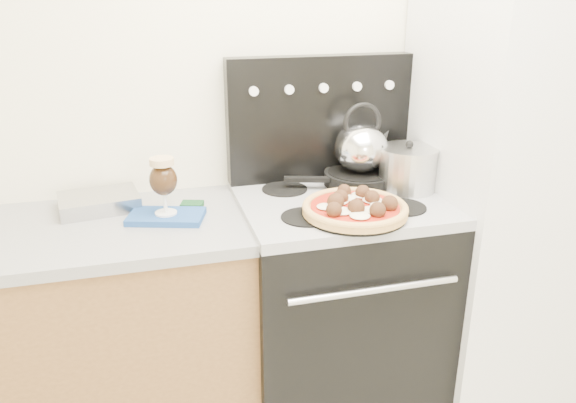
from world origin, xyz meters
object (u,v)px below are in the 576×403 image
object	(u,v)px
fridge	(506,178)
beer_glass	(164,186)
pizza	(355,206)
tea_kettle	(361,144)
base_cabinet	(50,349)
stock_pot	(407,170)
oven_mitt	(166,217)
stove_body	(337,308)
pizza_pan	(355,215)
skillet	(360,178)

from	to	relation	value
fridge	beer_glass	bearing A→B (deg)	178.49
pizza	tea_kettle	distance (m)	0.37
base_cabinet	stock_pot	xyz separation A→B (m)	(1.39, 0.00, 0.57)
oven_mitt	stock_pot	xyz separation A→B (m)	(0.94, 0.02, 0.09)
beer_glass	stock_pot	world-z (taller)	beer_glass
stove_body	base_cabinet	bearing A→B (deg)	178.70
stock_pot	beer_glass	bearing A→B (deg)	-178.88
tea_kettle	stove_body	bearing A→B (deg)	-120.01
fridge	stock_pot	xyz separation A→B (m)	(-0.41, 0.05, 0.05)
beer_glass	tea_kettle	bearing A→B (deg)	9.02
oven_mitt	pizza_pan	world-z (taller)	pizza_pan
pizza_pan	skillet	xyz separation A→B (m)	(0.14, 0.31, 0.02)
tea_kettle	stock_pot	size ratio (longest dim) A/B	1.06
pizza	base_cabinet	bearing A→B (deg)	169.38
oven_mitt	pizza_pan	xyz separation A→B (m)	(0.64, -0.19, 0.01)
fridge	oven_mitt	xyz separation A→B (m)	(-1.35, 0.04, -0.04)
pizza_pan	stock_pot	distance (m)	0.37
base_cabinet	tea_kettle	world-z (taller)	tea_kettle
stove_body	beer_glass	bearing A→B (deg)	179.06
base_cabinet	beer_glass	xyz separation A→B (m)	(0.46, -0.01, 0.60)
stove_body	fridge	world-z (taller)	fridge
base_cabinet	skillet	size ratio (longest dim) A/B	5.02
tea_kettle	pizza	bearing A→B (deg)	-100.51
base_cabinet	oven_mitt	distance (m)	0.66
beer_glass	fridge	bearing A→B (deg)	-1.51
stove_body	pizza_pan	world-z (taller)	pizza_pan
pizza_pan	oven_mitt	bearing A→B (deg)	163.35
skillet	base_cabinet	bearing A→B (deg)	-174.93
stove_body	oven_mitt	size ratio (longest dim) A/B	3.38
fridge	skillet	bearing A→B (deg)	164.34
fridge	stock_pot	world-z (taller)	fridge
base_cabinet	stock_pot	size ratio (longest dim) A/B	6.53
fridge	tea_kettle	bearing A→B (deg)	164.34
beer_glass	stock_pot	bearing A→B (deg)	1.12
pizza_pan	base_cabinet	bearing A→B (deg)	169.38
fridge	pizza	distance (m)	0.73
stock_pot	tea_kettle	bearing A→B (deg)	145.85
fridge	stock_pot	distance (m)	0.42
stock_pot	pizza_pan	bearing A→B (deg)	-145.18
stock_pot	pizza	bearing A→B (deg)	-145.18
oven_mitt	pizza_pan	bearing A→B (deg)	-16.65
fridge	pizza	xyz separation A→B (m)	(-0.71, -0.15, 0.01)
skillet	oven_mitt	bearing A→B (deg)	-170.98
stock_pot	oven_mitt	bearing A→B (deg)	-178.88
skillet	tea_kettle	distance (m)	0.14
fridge	pizza	world-z (taller)	fridge
stove_body	beer_glass	distance (m)	0.88
oven_mitt	pizza_pan	size ratio (longest dim) A/B	0.73
beer_glass	tea_kettle	xyz separation A→B (m)	(0.78, 0.12, 0.06)
stove_body	pizza	distance (m)	0.55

